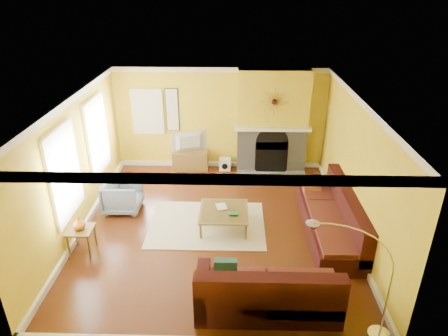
{
  "coord_description": "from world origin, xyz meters",
  "views": [
    {
      "loc": [
        0.36,
        -6.99,
        4.71
      ],
      "look_at": [
        0.17,
        0.4,
        1.17
      ],
      "focal_mm": 32.0,
      "sensor_mm": 36.0,
      "label": 1
    }
  ],
  "objects_px": {
    "armchair": "(123,195)",
    "arc_lamp": "(352,284)",
    "side_table": "(82,240)",
    "media_console": "(191,160)",
    "sectional_sofa": "(282,229)",
    "coffee_table": "(224,219)"
  },
  "relations": [
    {
      "from": "media_console",
      "to": "armchair",
      "type": "xyz_separation_m",
      "value": [
        -1.28,
        -2.14,
        0.11
      ]
    },
    {
      "from": "sectional_sofa",
      "to": "arc_lamp",
      "type": "distance_m",
      "value": 2.22
    },
    {
      "from": "armchair",
      "to": "arc_lamp",
      "type": "height_order",
      "value": "arc_lamp"
    },
    {
      "from": "sectional_sofa",
      "to": "side_table",
      "type": "relative_size",
      "value": 7.72
    },
    {
      "from": "side_table",
      "to": "arc_lamp",
      "type": "bearing_deg",
      "value": -22.73
    },
    {
      "from": "sectional_sofa",
      "to": "arc_lamp",
      "type": "xyz_separation_m",
      "value": [
        0.7,
        -2.05,
        0.51
      ]
    },
    {
      "from": "arc_lamp",
      "to": "armchair",
      "type": "bearing_deg",
      "value": 140.05
    },
    {
      "from": "sectional_sofa",
      "to": "side_table",
      "type": "bearing_deg",
      "value": -177.16
    },
    {
      "from": "side_table",
      "to": "media_console",
      "type": "bearing_deg",
      "value": 65.58
    },
    {
      "from": "coffee_table",
      "to": "side_table",
      "type": "relative_size",
      "value": 1.94
    },
    {
      "from": "armchair",
      "to": "media_console",
      "type": "bearing_deg",
      "value": -30.86
    },
    {
      "from": "media_console",
      "to": "arc_lamp",
      "type": "distance_m",
      "value": 6.23
    },
    {
      "from": "armchair",
      "to": "arc_lamp",
      "type": "xyz_separation_m",
      "value": [
        4.05,
        -3.4,
        0.6
      ]
    },
    {
      "from": "armchair",
      "to": "side_table",
      "type": "height_order",
      "value": "armchair"
    },
    {
      "from": "armchair",
      "to": "side_table",
      "type": "bearing_deg",
      "value": 165.73
    },
    {
      "from": "armchair",
      "to": "side_table",
      "type": "relative_size",
      "value": 1.57
    },
    {
      "from": "coffee_table",
      "to": "armchair",
      "type": "xyz_separation_m",
      "value": [
        -2.25,
        0.62,
        0.17
      ]
    },
    {
      "from": "sectional_sofa",
      "to": "media_console",
      "type": "relative_size",
      "value": 4.23
    },
    {
      "from": "sectional_sofa",
      "to": "coffee_table",
      "type": "relative_size",
      "value": 3.98
    },
    {
      "from": "coffee_table",
      "to": "arc_lamp",
      "type": "distance_m",
      "value": 3.4
    },
    {
      "from": "sectional_sofa",
      "to": "media_console",
      "type": "xyz_separation_m",
      "value": [
        -2.08,
        3.48,
        -0.19
      ]
    },
    {
      "from": "media_console",
      "to": "arc_lamp",
      "type": "xyz_separation_m",
      "value": [
        2.78,
        -5.53,
        0.71
      ]
    }
  ]
}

